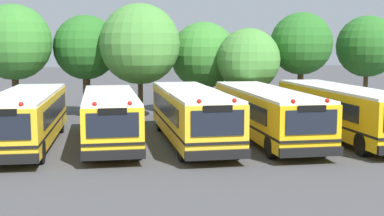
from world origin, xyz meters
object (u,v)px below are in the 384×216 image
at_px(tree_2, 86,46).
at_px(tree_6, 303,43).
at_px(tree_1, 13,42).
at_px(school_bus_4, 341,110).
at_px(school_bus_1, 110,116).
at_px(tree_5, 246,59).
at_px(tree_3, 139,44).
at_px(school_bus_0, 27,116).
at_px(school_bus_2, 192,113).
at_px(tree_4, 205,56).
at_px(tree_7, 368,46).
at_px(school_bus_3, 266,112).

bearing_deg(tree_2, tree_6, -5.43).
bearing_deg(tree_1, school_bus_4, -25.89).
bearing_deg(school_bus_1, tree_5, -139.49).
xyz_separation_m(tree_1, tree_3, (7.39, -0.33, -0.09)).
xyz_separation_m(school_bus_0, school_bus_2, (7.52, -0.36, 0.02)).
height_order(school_bus_2, tree_4, tree_4).
bearing_deg(school_bus_4, school_bus_0, -3.03).
bearing_deg(tree_7, school_bus_0, -157.53).
bearing_deg(school_bus_4, tree_3, -41.38).
bearing_deg(tree_5, tree_1, 177.61).
distance_m(tree_1, tree_6, 17.96).
distance_m(school_bus_4, tree_3, 12.59).
xyz_separation_m(tree_4, tree_5, (2.17, -2.48, -0.15)).
bearing_deg(tree_7, tree_1, -177.53).
xyz_separation_m(school_bus_2, tree_3, (-1.93, 7.77, 3.23)).
xyz_separation_m(school_bus_1, school_bus_2, (3.79, -0.05, 0.05)).
xyz_separation_m(school_bus_3, tree_3, (-5.61, 7.52, 3.26)).
bearing_deg(tree_5, school_bus_0, -149.56).
bearing_deg(tree_4, tree_5, -48.80).
bearing_deg(tree_7, tree_6, -171.27).
xyz_separation_m(tree_3, tree_5, (6.60, -0.25, -0.94)).
bearing_deg(school_bus_3, school_bus_1, 1.00).
relative_size(school_bus_2, tree_5, 1.93).
relative_size(school_bus_0, school_bus_1, 1.09).
relative_size(school_bus_1, tree_4, 1.60).
bearing_deg(school_bus_4, tree_6, -99.86).
relative_size(school_bus_1, tree_6, 1.46).
bearing_deg(school_bus_0, tree_5, -148.37).
xyz_separation_m(school_bus_3, tree_4, (-1.18, 9.74, 2.47)).
xyz_separation_m(tree_2, tree_5, (9.84, -2.12, -0.84)).
xyz_separation_m(school_bus_2, tree_5, (4.67, 7.52, 2.28)).
height_order(school_bus_3, school_bus_4, school_bus_4).
distance_m(school_bus_0, tree_1, 8.63).
distance_m(tree_1, tree_4, 12.00).
relative_size(school_bus_3, tree_7, 1.76).
relative_size(school_bus_0, school_bus_4, 0.94).
xyz_separation_m(school_bus_4, tree_6, (1.22, 8.35, 3.25)).
distance_m(school_bus_4, tree_5, 8.34).
height_order(school_bus_0, tree_1, tree_1).
bearing_deg(school_bus_1, school_bus_3, -179.40).
relative_size(school_bus_1, tree_3, 1.37).
height_order(tree_1, tree_7, tree_1).
bearing_deg(tree_3, tree_2, 150.02).
relative_size(school_bus_3, tree_1, 1.65).
bearing_deg(tree_5, school_bus_3, -97.73).
distance_m(school_bus_0, tree_5, 14.32).
distance_m(school_bus_0, school_bus_4, 14.94).
relative_size(school_bus_4, tree_6, 1.69).
height_order(tree_2, tree_6, tree_6).
height_order(tree_1, tree_3, tree_3).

